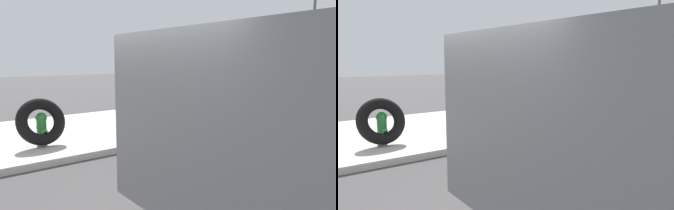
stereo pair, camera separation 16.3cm
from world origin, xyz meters
The scene contains 4 objects.
sidewalk_curb centered at (0.00, 6.50, 0.07)m, with size 36.00×5.00×0.15m, color #BCB7AD.
fire_hydrant centered at (-0.14, 5.36, 0.55)m, with size 0.26×0.58×0.76m.
loose_tire centered at (-0.19, 5.24, 0.72)m, with size 1.12×1.12×0.27m, color black.
street_light_pole centered at (11.51, 5.14, 2.80)m, with size 0.12×0.12×5.30m, color #595B5E.
Camera 2 is at (-2.29, -2.56, 2.17)m, focal length 34.90 mm.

